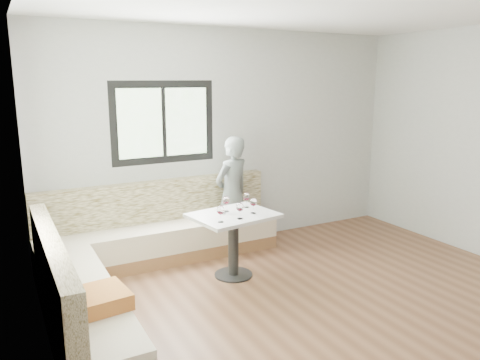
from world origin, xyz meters
name	(u,v)px	position (x,y,z in m)	size (l,w,h in m)	color
room	(349,169)	(-0.08, 0.08, 1.41)	(5.01, 5.01, 2.81)	brown
banquette	(132,259)	(-1.59, 1.62, 0.33)	(2.90, 2.80, 0.95)	brown
table	(233,230)	(-0.51, 1.42, 0.54)	(0.97, 0.81, 0.72)	black
person	(232,194)	(-0.13, 2.18, 0.74)	(0.54, 0.35, 1.47)	slate
olive_ramekin	(221,211)	(-0.61, 1.51, 0.74)	(0.09, 0.09, 0.04)	white
wine_glass_a	(221,211)	(-0.76, 1.21, 0.84)	(0.08, 0.08, 0.18)	white
wine_glass_b	(240,208)	(-0.53, 1.23, 0.84)	(0.08, 0.08, 0.18)	white
wine_glass_c	(253,202)	(-0.30, 1.34, 0.84)	(0.08, 0.08, 0.18)	white
wine_glass_d	(226,201)	(-0.53, 1.54, 0.84)	(0.08, 0.08, 0.18)	white
wine_glass_e	(246,197)	(-0.25, 1.58, 0.84)	(0.08, 0.08, 0.18)	white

